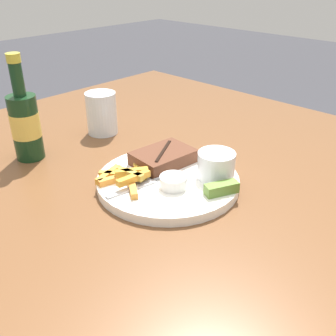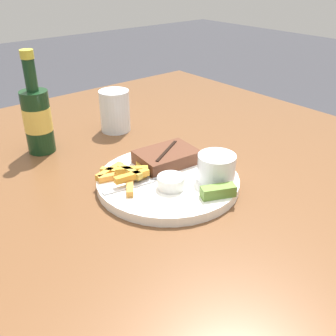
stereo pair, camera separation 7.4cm
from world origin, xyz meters
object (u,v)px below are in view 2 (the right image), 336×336
object	(u,v)px
steak_portion	(167,157)
beer_bottle	(37,118)
dinner_plate	(168,181)
fork_utensil	(134,185)
dipping_sauce_cup	(171,181)
drinking_glass	(115,111)
pickle_spear	(218,191)
coleslaw_cup	(217,166)

from	to	relation	value
steak_portion	beer_bottle	bearing A→B (deg)	121.67
dinner_plate	fork_utensil	world-z (taller)	fork_utensil
dinner_plate	dipping_sauce_cup	xyz separation A→B (m)	(-0.02, -0.03, 0.02)
drinking_glass	fork_utensil	bearing A→B (deg)	-117.05
dipping_sauce_cup	pickle_spear	xyz separation A→B (m)	(0.04, -0.08, -0.00)
drinking_glass	dipping_sauce_cup	bearing A→B (deg)	-106.20
pickle_spear	drinking_glass	bearing A→B (deg)	82.70
coleslaw_cup	beer_bottle	distance (m)	0.41
steak_portion	coleslaw_cup	size ratio (longest dim) A/B	1.78
dinner_plate	steak_portion	world-z (taller)	steak_portion
steak_portion	dipping_sauce_cup	bearing A→B (deg)	-125.12
coleslaw_cup	drinking_glass	bearing A→B (deg)	87.95
steak_portion	fork_utensil	size ratio (longest dim) A/B	0.95
pickle_spear	beer_bottle	size ratio (longest dim) A/B	0.29
dinner_plate	coleslaw_cup	size ratio (longest dim) A/B	3.83
dinner_plate	steak_portion	size ratio (longest dim) A/B	2.15
dipping_sauce_cup	pickle_spear	distance (m)	0.09
fork_utensil	beer_bottle	xyz separation A→B (m)	(-0.05, 0.29, 0.06)
dinner_plate	fork_utensil	size ratio (longest dim) A/B	2.05
dipping_sauce_cup	coleslaw_cup	bearing A→B (deg)	-21.27
drinking_glass	coleslaw_cup	bearing A→B (deg)	-92.05
steak_portion	beer_bottle	world-z (taller)	beer_bottle
fork_utensil	drinking_glass	bearing A→B (deg)	74.41
steak_portion	fork_utensil	world-z (taller)	steak_portion
dinner_plate	fork_utensil	xyz separation A→B (m)	(-0.07, 0.01, 0.01)
coleslaw_cup	pickle_spear	xyz separation A→B (m)	(-0.04, -0.04, -0.02)
pickle_spear	fork_utensil	xyz separation A→B (m)	(-0.09, 0.12, -0.01)
pickle_spear	fork_utensil	bearing A→B (deg)	127.14
beer_bottle	pickle_spear	bearing A→B (deg)	-70.67
fork_utensil	dinner_plate	bearing A→B (deg)	0.00
pickle_spear	dipping_sauce_cup	bearing A→B (deg)	120.27
dinner_plate	beer_bottle	world-z (taller)	beer_bottle
coleslaw_cup	dipping_sauce_cup	world-z (taller)	coleslaw_cup
drinking_glass	beer_bottle	bearing A→B (deg)	178.81
fork_utensil	drinking_glass	size ratio (longest dim) A/B	1.29
dinner_plate	coleslaw_cup	bearing A→B (deg)	-46.24
steak_portion	pickle_spear	bearing A→B (deg)	-94.67
dipping_sauce_cup	beer_bottle	bearing A→B (deg)	106.61
dinner_plate	dipping_sauce_cup	size ratio (longest dim) A/B	5.40
steak_portion	drinking_glass	world-z (taller)	drinking_glass
steak_portion	coleslaw_cup	xyz separation A→B (m)	(0.03, -0.11, 0.02)
pickle_spear	fork_utensil	world-z (taller)	pickle_spear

